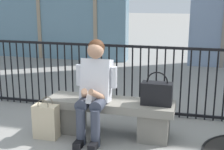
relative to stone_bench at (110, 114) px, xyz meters
The scene contains 6 objects.
ground_plane 0.27m from the stone_bench, ahead, with size 60.00×60.00×0.00m, color gray.
stone_bench is the anchor object (origin of this frame).
seated_person_with_phone 0.43m from the stone_bench, 141.29° to the right, with size 0.52×0.66×1.21m.
handbag_on_bench 0.66m from the stone_bench, ahead, with size 0.37×0.17×0.40m.
shopping_bag 0.80m from the stone_bench, 156.92° to the right, with size 0.30×0.16×0.52m.
plaza_railing 0.85m from the stone_bench, 90.00° to the left, with size 7.31×0.04×1.03m.
Camera 1 is at (1.00, -3.63, 1.71)m, focal length 50.96 mm.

